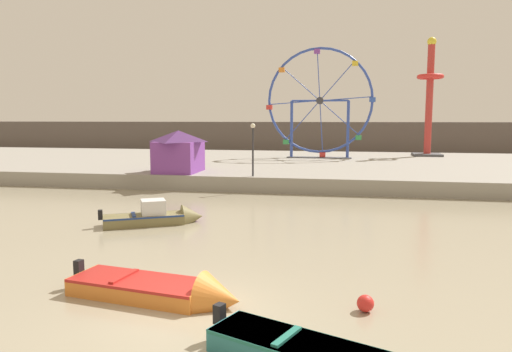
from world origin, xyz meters
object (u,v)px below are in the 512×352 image
at_px(motorboat_orange_hull, 169,291).
at_px(promenade_lamp_near, 253,141).
at_px(drop_tower_red_tower, 429,100).
at_px(carnival_booth_purple_stall, 179,150).
at_px(motorboat_olive_wood, 160,216).
at_px(ferris_wheel_blue_frame, 320,103).
at_px(mooring_buoy_orange, 365,303).

relative_size(motorboat_orange_hull, promenade_lamp_near, 1.48).
bearing_deg(drop_tower_red_tower, carnival_booth_purple_stall, -136.63).
xyz_separation_m(carnival_booth_purple_stall, promenade_lamp_near, (5.74, -1.48, 0.78)).
bearing_deg(motorboat_orange_hull, motorboat_olive_wood, 122.64).
relative_size(motorboat_orange_hull, ferris_wheel_blue_frame, 0.49).
xyz_separation_m(ferris_wheel_blue_frame, mooring_buoy_orange, (3.14, -34.81, -6.16)).
bearing_deg(drop_tower_red_tower, ferris_wheel_blue_frame, -156.36).
height_order(motorboat_olive_wood, promenade_lamp_near, promenade_lamp_near).
height_order(carnival_booth_purple_stall, promenade_lamp_near, promenade_lamp_near).
bearing_deg(ferris_wheel_blue_frame, motorboat_orange_hull, -93.39).
bearing_deg(motorboat_olive_wood, drop_tower_red_tower, 33.27).
relative_size(ferris_wheel_blue_frame, carnival_booth_purple_stall, 2.67).
xyz_separation_m(motorboat_orange_hull, carnival_booth_purple_stall, (-7.19, 20.78, 2.35)).
distance_m(promenade_lamp_near, mooring_buoy_orange, 20.46).
bearing_deg(motorboat_olive_wood, ferris_wheel_blue_frame, 48.99).
relative_size(motorboat_olive_wood, ferris_wheel_blue_frame, 0.43).
relative_size(motorboat_olive_wood, mooring_buoy_orange, 10.48).
height_order(drop_tower_red_tower, promenade_lamp_near, drop_tower_red_tower).
bearing_deg(carnival_booth_purple_stall, promenade_lamp_near, -15.22).
distance_m(carnival_booth_purple_stall, promenade_lamp_near, 5.97).
bearing_deg(ferris_wheel_blue_frame, promenade_lamp_near, -102.64).
bearing_deg(ferris_wheel_blue_frame, carnival_booth_purple_stall, -123.03).
bearing_deg(drop_tower_red_tower, motorboat_olive_wood, -118.47).
distance_m(motorboat_orange_hull, ferris_wheel_blue_frame, 35.61).
height_order(ferris_wheel_blue_frame, mooring_buoy_orange, ferris_wheel_blue_frame).
xyz_separation_m(motorboat_orange_hull, drop_tower_red_tower, (12.91, 39.76, 6.53)).
height_order(motorboat_olive_wood, mooring_buoy_orange, motorboat_olive_wood).
distance_m(carnival_booth_purple_stall, mooring_buoy_orange, 24.13).
relative_size(carnival_booth_purple_stall, mooring_buoy_orange, 9.04).
distance_m(motorboat_olive_wood, promenade_lamp_near, 11.13).
height_order(carnival_booth_purple_stall, mooring_buoy_orange, carnival_booth_purple_stall).
bearing_deg(motorboat_orange_hull, mooring_buoy_orange, 11.48).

